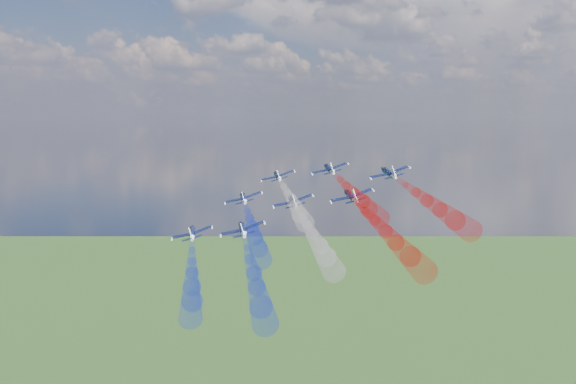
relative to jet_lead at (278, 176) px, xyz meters
The scene contains 16 objects.
jet_lead is the anchor object (origin of this frame).
trail_lead 25.71m from the jet_lead, 46.62° to the right, with size 4.14×40.43×4.14m, color white, non-canonical shape.
jet_inner_left 18.73m from the jet_lead, 81.74° to the right, with size 9.95×12.43×3.32m, color black, non-canonical shape.
trail_inner_left 42.43m from the jet_lead, 61.20° to the right, with size 4.14×40.43×4.14m, color #1A36E4, non-canonical shape.
jet_inner_right 18.67m from the jet_lead, ahead, with size 9.95×12.43×3.32m, color black, non-canonical shape.
trail_inner_right 41.50m from the jet_lead, 30.43° to the right, with size 4.14×40.43×4.14m, color red, non-canonical shape.
jet_outer_left 37.22m from the jet_lead, 87.12° to the right, with size 9.95×12.43×3.32m, color black, non-canonical shape.
trail_outer_left 59.15m from the jet_lead, 70.40° to the right, with size 4.14×40.43×4.14m, color #1A36E4, non-canonical shape.
jet_center_third 27.87m from the jet_lead, 46.43° to the right, with size 9.95×12.43×3.32m, color black, non-canonical shape.
trail_center_third 53.57m from the jet_lead, 46.52° to the right, with size 4.14×40.43×4.14m, color white, non-canonical shape.
jet_outer_right 37.46m from the jet_lead, ahead, with size 9.95×12.43×3.32m, color black, non-canonical shape.
trail_outer_right 59.70m from the jet_lead, 24.47° to the right, with size 4.14×40.43×4.14m, color red, non-canonical shape.
jet_rear_left 43.25m from the jet_lead, 63.79° to the right, with size 9.95×12.43×3.32m, color black, non-canonical shape.
trail_rear_left 68.23m from the jet_lead, 57.37° to the right, with size 4.14×40.43×4.14m, color #1A36E4, non-canonical shape.
jet_rear_right 41.34m from the jet_lead, 31.15° to the right, with size 9.95×12.43×3.32m, color black, non-canonical shape.
trail_rear_right 66.39m from the jet_lead, 37.04° to the right, with size 4.14×40.43×4.14m, color red, non-canonical shape.
Camera 1 is at (63.13, -109.84, 188.52)m, focal length 39.28 mm.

